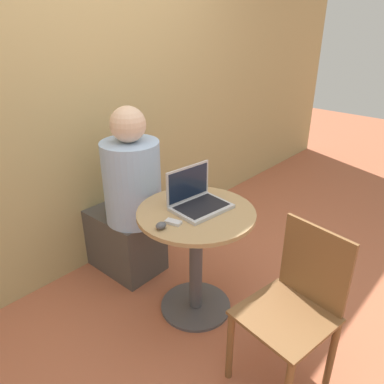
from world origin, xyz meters
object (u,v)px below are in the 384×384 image
object	(u,v)px
person_seated	(128,209)
chair_empty	(294,309)
cell_phone	(173,222)
laptop	(197,200)

from	to	relation	value
person_seated	chair_empty	bearing A→B (deg)	-92.28
cell_phone	chair_empty	world-z (taller)	chair_empty
laptop	person_seated	bearing A→B (deg)	95.18
chair_empty	person_seated	size ratio (longest dim) A/B	0.69
cell_phone	person_seated	xyz separation A→B (m)	(0.18, 0.62, -0.21)
laptop	person_seated	size ratio (longest dim) A/B	0.28
cell_phone	person_seated	bearing A→B (deg)	73.99
cell_phone	chair_empty	size ratio (longest dim) A/B	0.11
chair_empty	person_seated	bearing A→B (deg)	87.72
chair_empty	laptop	bearing A→B (deg)	81.62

